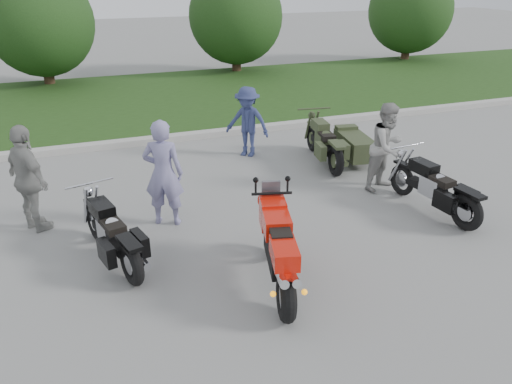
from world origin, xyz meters
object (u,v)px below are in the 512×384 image
object	(u,v)px
person_stripe	(163,173)
person_grey	(387,147)
cruiser_sidecar	(342,145)
sportbike_red	(279,248)
cruiser_right	(437,191)
person_back	(28,179)
cruiser_left	(113,237)
person_denim	(247,122)

from	to	relation	value
person_stripe	person_grey	bearing A→B (deg)	-155.96
cruiser_sidecar	person_stripe	world-z (taller)	person_stripe
sportbike_red	cruiser_sidecar	xyz separation A→B (m)	(3.09, 3.80, -0.18)
cruiser_right	person_back	bearing A→B (deg)	159.02
cruiser_right	person_stripe	distance (m)	4.62
cruiser_left	cruiser_right	xyz separation A→B (m)	(5.35, -0.30, 0.01)
sportbike_red	cruiser_left	bearing A→B (deg)	159.74
sportbike_red	person_back	xyz separation A→B (m)	(-3.05, 2.84, 0.29)
cruiser_left	person_stripe	world-z (taller)	person_stripe
cruiser_left	cruiser_sidecar	xyz separation A→B (m)	(5.05, 2.43, -0.01)
cruiser_sidecar	person_back	distance (m)	6.23
person_stripe	person_back	bearing A→B (deg)	10.14
cruiser_right	person_back	distance (m)	6.69
person_back	cruiser_sidecar	bearing A→B (deg)	-112.08
cruiser_left	person_back	distance (m)	1.89
person_stripe	person_grey	distance (m)	4.20
sportbike_red	person_back	bearing A→B (deg)	151.71
cruiser_sidecar	person_back	bearing A→B (deg)	-162.28
person_back	cruiser_right	bearing A→B (deg)	-136.31
sportbike_red	cruiser_right	xyz separation A→B (m)	(3.39, 1.07, -0.16)
person_denim	person_back	bearing A→B (deg)	-111.35
cruiser_right	person_back	size ratio (longest dim) A/B	1.22
person_grey	person_denim	bearing A→B (deg)	102.46
sportbike_red	cruiser_right	bearing A→B (deg)	32.33
cruiser_left	person_stripe	size ratio (longest dim) A/B	1.16
person_denim	person_grey	bearing A→B (deg)	-12.44
sportbike_red	person_denim	world-z (taller)	person_denim
person_grey	sportbike_red	bearing A→B (deg)	-166.21
sportbike_red	person_denim	xyz separation A→B (m)	(1.33, 4.96, 0.20)
person_stripe	person_denim	xyz separation A→B (m)	(2.36, 2.63, -0.11)
sportbike_red	cruiser_left	distance (m)	2.40
cruiser_left	cruiser_right	distance (m)	5.36
sportbike_red	cruiser_right	size ratio (longest dim) A/B	0.96
person_denim	person_back	xyz separation A→B (m)	(-4.38, -2.11, 0.10)
cruiser_left	person_grey	distance (m)	5.23
cruiser_left	person_denim	size ratio (longest dim) A/B	1.32
sportbike_red	person_grey	size ratio (longest dim) A/B	1.23
cruiser_sidecar	person_stripe	bearing A→B (deg)	-151.50
cruiser_right	person_grey	world-z (taller)	person_grey
cruiser_right	person_grey	bearing A→B (deg)	94.46
person_stripe	cruiser_right	bearing A→B (deg)	-171.47
person_stripe	cruiser_sidecar	bearing A→B (deg)	-135.96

